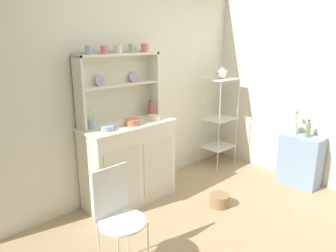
{
  "coord_description": "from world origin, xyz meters",
  "views": [
    {
      "loc": [
        -2.25,
        -1.24,
        1.78
      ],
      "look_at": [
        0.02,
        1.12,
        0.85
      ],
      "focal_mm": 33.58,
      "sensor_mm": 36.0,
      "label": 1
    }
  ],
  "objects_px": {
    "wire_chair": "(118,211)",
    "utensil_jar": "(92,124)",
    "cup_sky_0": "(89,50)",
    "oil_bottle": "(308,130)",
    "flower_vase": "(294,126)",
    "floor_basket": "(220,200)",
    "hutch_cabinet": "(129,162)",
    "bakers_rack": "(219,114)",
    "side_shelf_blue": "(300,160)",
    "porcelain_teapot": "(221,73)",
    "bowl_mixing_large": "(108,128)",
    "hutch_shelf_unit": "(117,82)",
    "jam_bottle": "(150,109)"
  },
  "relations": [
    {
      "from": "side_shelf_blue",
      "to": "utensil_jar",
      "type": "relative_size",
      "value": 2.67
    },
    {
      "from": "cup_sky_0",
      "to": "utensil_jar",
      "type": "relative_size",
      "value": 0.36
    },
    {
      "from": "oil_bottle",
      "to": "wire_chair",
      "type": "bearing_deg",
      "value": 172.0
    },
    {
      "from": "wire_chair",
      "to": "floor_basket",
      "type": "distance_m",
      "value": 1.43
    },
    {
      "from": "cup_sky_0",
      "to": "bowl_mixing_large",
      "type": "xyz_separation_m",
      "value": [
        0.03,
        -0.2,
        -0.74
      ]
    },
    {
      "from": "cup_sky_0",
      "to": "flower_vase",
      "type": "relative_size",
      "value": 0.29
    },
    {
      "from": "cup_sky_0",
      "to": "flower_vase",
      "type": "xyz_separation_m",
      "value": [
        2.11,
        -1.13,
        -0.94
      ]
    },
    {
      "from": "wire_chair",
      "to": "utensil_jar",
      "type": "distance_m",
      "value": 1.06
    },
    {
      "from": "porcelain_teapot",
      "to": "floor_basket",
      "type": "bearing_deg",
      "value": -141.19
    },
    {
      "from": "bakers_rack",
      "to": "hutch_shelf_unit",
      "type": "bearing_deg",
      "value": 173.07
    },
    {
      "from": "oil_bottle",
      "to": "flower_vase",
      "type": "bearing_deg",
      "value": 89.85
    },
    {
      "from": "floor_basket",
      "to": "bowl_mixing_large",
      "type": "xyz_separation_m",
      "value": [
        -0.93,
        0.71,
        0.86
      ]
    },
    {
      "from": "hutch_cabinet",
      "to": "wire_chair",
      "type": "distance_m",
      "value": 1.11
    },
    {
      "from": "wire_chair",
      "to": "bowl_mixing_large",
      "type": "distance_m",
      "value": 0.96
    },
    {
      "from": "bakers_rack",
      "to": "oil_bottle",
      "type": "relative_size",
      "value": 5.83
    },
    {
      "from": "porcelain_teapot",
      "to": "side_shelf_blue",
      "type": "bearing_deg",
      "value": -79.21
    },
    {
      "from": "hutch_cabinet",
      "to": "utensil_jar",
      "type": "bearing_deg",
      "value": 168.53
    },
    {
      "from": "hutch_shelf_unit",
      "to": "side_shelf_blue",
      "type": "distance_m",
      "value": 2.41
    },
    {
      "from": "utensil_jar",
      "to": "flower_vase",
      "type": "relative_size",
      "value": 0.79
    },
    {
      "from": "cup_sky_0",
      "to": "oil_bottle",
      "type": "relative_size",
      "value": 0.41
    },
    {
      "from": "hutch_cabinet",
      "to": "wire_chair",
      "type": "relative_size",
      "value": 1.22
    },
    {
      "from": "hutch_cabinet",
      "to": "side_shelf_blue",
      "type": "xyz_separation_m",
      "value": [
        1.77,
        -1.13,
        -0.15
      ]
    },
    {
      "from": "bakers_rack",
      "to": "bowl_mixing_large",
      "type": "height_order",
      "value": "bakers_rack"
    },
    {
      "from": "porcelain_teapot",
      "to": "flower_vase",
      "type": "xyz_separation_m",
      "value": [
        0.21,
        -0.98,
        -0.59
      ]
    },
    {
      "from": "cup_sky_0",
      "to": "side_shelf_blue",
      "type": "bearing_deg",
      "value": -30.72
    },
    {
      "from": "wire_chair",
      "to": "oil_bottle",
      "type": "height_order",
      "value": "wire_chair"
    },
    {
      "from": "porcelain_teapot",
      "to": "bakers_rack",
      "type": "bearing_deg",
      "value": -0.0
    },
    {
      "from": "bowl_mixing_large",
      "to": "flower_vase",
      "type": "height_order",
      "value": "bowl_mixing_large"
    },
    {
      "from": "porcelain_teapot",
      "to": "jam_bottle",
      "type": "bearing_deg",
      "value": 174.56
    },
    {
      "from": "wire_chair",
      "to": "floor_basket",
      "type": "relative_size",
      "value": 3.96
    },
    {
      "from": "hutch_cabinet",
      "to": "jam_bottle",
      "type": "relative_size",
      "value": 5.47
    },
    {
      "from": "floor_basket",
      "to": "cup_sky_0",
      "type": "xyz_separation_m",
      "value": [
        -0.96,
        0.9,
        1.6
      ]
    },
    {
      "from": "side_shelf_blue",
      "to": "floor_basket",
      "type": "relative_size",
      "value": 2.93
    },
    {
      "from": "side_shelf_blue",
      "to": "bakers_rack",
      "type": "bearing_deg",
      "value": 100.71
    },
    {
      "from": "hutch_shelf_unit",
      "to": "bakers_rack",
      "type": "relative_size",
      "value": 0.78
    },
    {
      "from": "hutch_shelf_unit",
      "to": "bowl_mixing_large",
      "type": "height_order",
      "value": "hutch_shelf_unit"
    },
    {
      "from": "utensil_jar",
      "to": "flower_vase",
      "type": "bearing_deg",
      "value": -26.79
    },
    {
      "from": "flower_vase",
      "to": "utensil_jar",
      "type": "bearing_deg",
      "value": 153.21
    },
    {
      "from": "wire_chair",
      "to": "bowl_mixing_large",
      "type": "relative_size",
      "value": 6.84
    },
    {
      "from": "hutch_shelf_unit",
      "to": "bakers_rack",
      "type": "bearing_deg",
      "value": -6.93
    },
    {
      "from": "floor_basket",
      "to": "side_shelf_blue",
      "type": "bearing_deg",
      "value": -16.99
    },
    {
      "from": "wire_chair",
      "to": "floor_basket",
      "type": "xyz_separation_m",
      "value": [
        1.36,
        0.05,
        -0.45
      ]
    },
    {
      "from": "bowl_mixing_large",
      "to": "wire_chair",
      "type": "bearing_deg",
      "value": -119.83
    },
    {
      "from": "hutch_shelf_unit",
      "to": "utensil_jar",
      "type": "height_order",
      "value": "hutch_shelf_unit"
    },
    {
      "from": "bakers_rack",
      "to": "porcelain_teapot",
      "type": "bearing_deg",
      "value": 180.0
    },
    {
      "from": "hutch_cabinet",
      "to": "bakers_rack",
      "type": "relative_size",
      "value": 0.84
    },
    {
      "from": "porcelain_teapot",
      "to": "flower_vase",
      "type": "bearing_deg",
      "value": -77.91
    },
    {
      "from": "hutch_cabinet",
      "to": "flower_vase",
      "type": "relative_size",
      "value": 3.48
    },
    {
      "from": "bowl_mixing_large",
      "to": "porcelain_teapot",
      "type": "bearing_deg",
      "value": 1.46
    },
    {
      "from": "bakers_rack",
      "to": "jam_bottle",
      "type": "height_order",
      "value": "bakers_rack"
    }
  ]
}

